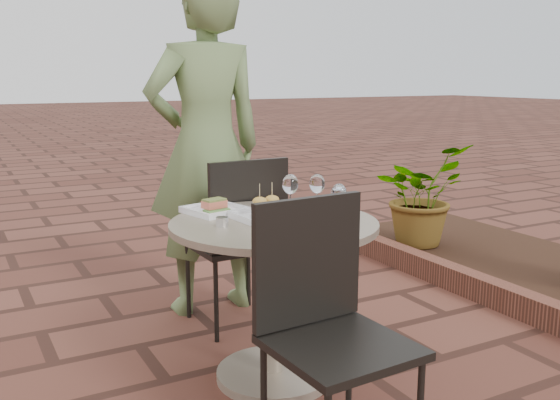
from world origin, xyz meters
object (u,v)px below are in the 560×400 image
chair_far (240,230)px  plate_salmon (215,209)px  chair_near (325,310)px  plate_sliders (266,212)px  plate_tuna (309,223)px  diner (206,147)px  cafe_table (274,276)px

chair_far → plate_salmon: 0.46m
chair_near → plate_salmon: 0.89m
chair_far → chair_near: size_ratio=1.00×
chair_far → plate_sliders: size_ratio=3.42×
plate_tuna → chair_far: bearing=87.9°
chair_far → plate_tuna: chair_far is taller
chair_near → diner: diner is taller
cafe_table → chair_far: size_ratio=0.97×
chair_far → chair_near: same height
chair_near → chair_far: bearing=75.8°
chair_near → plate_tuna: chair_near is taller
diner → chair_far: bearing=96.9°
chair_far → diner: size_ratio=0.49×
chair_far → cafe_table: bearing=77.7°
cafe_table → plate_salmon: 0.42m
plate_tuna → plate_sliders: bearing=115.9°
cafe_table → plate_tuna: bearing=-60.8°
plate_salmon → plate_tuna: plate_salmon is taller
chair_near → plate_sliders: size_ratio=3.42×
plate_sliders → cafe_table: bearing=-75.5°
diner → plate_tuna: diner is taller
plate_sliders → plate_tuna: 0.22m
chair_far → plate_sliders: bearing=75.4°
cafe_table → diner: 1.07m
cafe_table → chair_near: (-0.12, -0.59, 0.07)m
plate_sliders → plate_tuna: bearing=-64.1°
plate_salmon → plate_tuna: (0.24, -0.43, -0.00)m
cafe_table → plate_salmon: bearing=119.9°
chair_near → plate_tuna: (0.20, 0.44, 0.19)m
cafe_table → plate_salmon: (-0.16, 0.28, 0.26)m
plate_salmon → plate_tuna: 0.49m
cafe_table → chair_near: chair_near is taller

